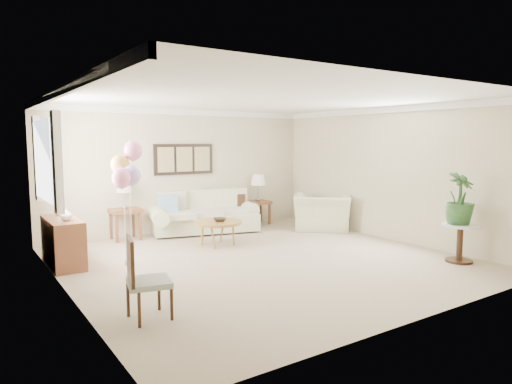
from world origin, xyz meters
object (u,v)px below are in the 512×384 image
Objects in this scene: coffee_table at (218,223)px; accent_chair at (143,277)px; sofa at (204,216)px; balloon_cluster at (126,168)px; armchair at (322,212)px.

accent_chair reaches higher than coffee_table.
sofa is 4.83m from accent_chair.
armchair is at bearing 6.11° from balloon_cluster.
balloon_cluster is at bearing -166.70° from coffee_table.
balloon_cluster is (-2.18, -1.69, 1.18)m from sofa.
sofa is 2.58m from armchair.
accent_chair is (-5.05, -2.74, 0.09)m from armchair.
sofa is 3.00m from balloon_cluster.
armchair is at bearing 28.49° from accent_chair.
sofa is at bearing 73.96° from coffee_table.
accent_chair is 0.47× the size of balloon_cluster.
coffee_table is at bearing 48.17° from accent_chair.
sofa is at bearing 15.42° from armchair.
accent_chair is (-2.41, -2.70, 0.06)m from coffee_table.
sofa reaches higher than coffee_table.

